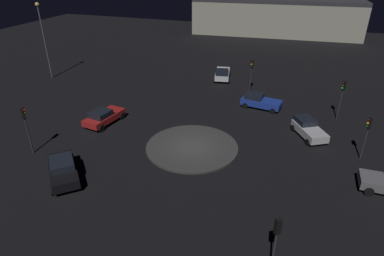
{
  "coord_description": "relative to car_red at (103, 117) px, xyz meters",
  "views": [
    {
      "loc": [
        -23.22,
        -8.1,
        14.89
      ],
      "look_at": [
        0.0,
        0.0,
        1.93
      ],
      "focal_mm": 30.78,
      "sensor_mm": 36.0,
      "label": 1
    }
  ],
  "objects": [
    {
      "name": "roundabout_island",
      "position": [
        -1.5,
        -9.79,
        -0.69
      ],
      "size": [
        8.03,
        8.03,
        0.15
      ],
      "primitive_type": "cylinder",
      "color": "#383838",
      "rests_on": "ground_plane"
    },
    {
      "name": "car_silver",
      "position": [
        4.03,
        -19.21,
        -0.01
      ],
      "size": [
        4.17,
        3.44,
        1.48
      ],
      "rotation": [
        0.0,
        0.0,
        3.68
      ],
      "color": "silver",
      "rests_on": "ground_plane"
    },
    {
      "name": "traffic_light_northwest",
      "position": [
        -6.75,
        2.63,
        2.2
      ],
      "size": [
        0.36,
        0.39,
        4.17
      ],
      "rotation": [
        0.0,
        0.0,
        -1.17
      ],
      "color": "#2D2D2D",
      "rests_on": "ground_plane"
    },
    {
      "name": "car_white",
      "position": [
        16.62,
        -7.79,
        0.03
      ],
      "size": [
        4.57,
        2.7,
        1.54
      ],
      "rotation": [
        0.0,
        0.0,
        0.19
      ],
      "color": "white",
      "rests_on": "ground_plane"
    },
    {
      "name": "traffic_light_east",
      "position": [
        13.22,
        -12.12,
        2.06
      ],
      "size": [
        0.38,
        0.33,
        3.97
      ],
      "rotation": [
        0.0,
        0.0,
        2.98
      ],
      "color": "#2D2D2D",
      "rests_on": "ground_plane"
    },
    {
      "name": "streetlamp_northeast",
      "position": [
        9.6,
        14.37,
        5.38
      ],
      "size": [
        0.51,
        0.51,
        9.75
      ],
      "color": "#4C4C51",
      "rests_on": "ground_plane"
    },
    {
      "name": "ground_plane",
      "position": [
        -1.5,
        -9.79,
        -0.77
      ],
      "size": [
        115.98,
        115.98,
        0.0
      ],
      "primitive_type": "plane",
      "color": "black"
    },
    {
      "name": "car_black",
      "position": [
        -8.86,
        -2.21,
        0.05
      ],
      "size": [
        4.54,
        4.43,
        1.56
      ],
      "rotation": [
        0.0,
        0.0,
        0.76
      ],
      "color": "black",
      "rests_on": "ground_plane"
    },
    {
      "name": "car_red",
      "position": [
        0.0,
        0.0,
        0.0
      ],
      "size": [
        4.55,
        2.67,
        1.49
      ],
      "rotation": [
        0.0,
        0.0,
        -0.15
      ],
      "color": "red",
      "rests_on": "ground_plane"
    },
    {
      "name": "store_building",
      "position": [
        48.88,
        -10.81,
        2.82
      ],
      "size": [
        13.2,
        34.28,
        7.18
      ],
      "rotation": [
        0.0,
        0.0,
        7.93
      ],
      "color": "#ADA893",
      "rests_on": "ground_plane"
    },
    {
      "name": "traffic_light_southwest",
      "position": [
        -12.38,
        -17.9,
        2.04
      ],
      "size": [
        0.39,
        0.37,
        3.94
      ],
      "rotation": [
        0.0,
        0.0,
        0.64
      ],
      "color": "#2D2D2D",
      "rests_on": "ground_plane"
    },
    {
      "name": "traffic_light_south",
      "position": [
        1.42,
        -23.44,
        1.89
      ],
      "size": [
        0.34,
        0.38,
        3.72
      ],
      "rotation": [
        0.0,
        0.0,
        1.78
      ],
      "color": "#2D2D2D",
      "rests_on": "ground_plane"
    },
    {
      "name": "traffic_light_southeast",
      "position": [
        8.84,
        -21.9,
        2.12
      ],
      "size": [
        0.38,
        0.39,
        4.06
      ],
      "rotation": [
        0.0,
        0.0,
        2.28
      ],
      "color": "#2D2D2D",
      "rests_on": "ground_plane"
    },
    {
      "name": "car_blue",
      "position": [
        9.0,
        -13.99,
        -0.02
      ],
      "size": [
        2.56,
        4.47,
        1.48
      ],
      "rotation": [
        0.0,
        0.0,
        4.56
      ],
      "color": "#1E38A5",
      "rests_on": "ground_plane"
    }
  ]
}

